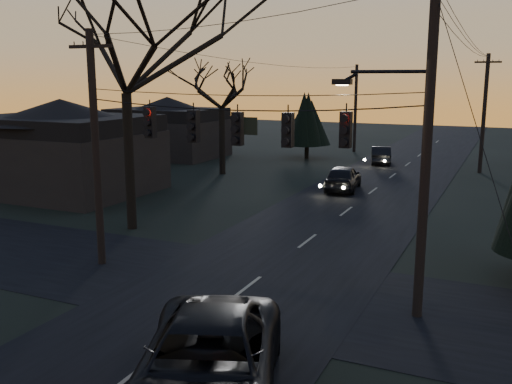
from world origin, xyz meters
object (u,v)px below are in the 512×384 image
at_px(sedan_oncoming_a, 343,178).
at_px(sedan_oncoming_b, 381,155).
at_px(utility_pole_right, 417,316).
at_px(utility_pole_far_r, 479,173).
at_px(suv_near, 207,366).
at_px(utility_pole_far_l, 354,152).
at_px(utility_pole_left, 102,264).
at_px(bare_tree_left, 124,36).

xyz_separation_m(sedan_oncoming_a, sedan_oncoming_b, (-0.33, 12.08, -0.09)).
height_order(utility_pole_right, utility_pole_far_r, utility_pole_right).
bearing_deg(suv_near, sedan_oncoming_b, 75.94).
distance_m(utility_pole_far_l, sedan_oncoming_a, 19.03).
height_order(utility_pole_far_l, sedan_oncoming_a, utility_pole_far_l).
xyz_separation_m(utility_pole_left, bare_tree_left, (-2.08, 4.65, 8.61)).
distance_m(bare_tree_left, suv_near, 17.04).
height_order(utility_pole_right, bare_tree_left, bare_tree_left).
relative_size(sedan_oncoming_a, sedan_oncoming_b, 1.09).
xyz_separation_m(utility_pole_far_l, sedan_oncoming_b, (3.91, -6.46, 0.70)).
relative_size(utility_pole_right, sedan_oncoming_b, 2.37).
relative_size(utility_pole_far_r, utility_pole_far_l, 1.06).
bearing_deg(utility_pole_left, utility_pole_far_l, 90.00).
xyz_separation_m(utility_pole_far_l, suv_near, (8.20, -42.54, 0.90)).
relative_size(utility_pole_left, suv_near, 1.32).
relative_size(utility_pole_far_r, suv_near, 1.32).
distance_m(utility_pole_left, sedan_oncoming_a, 17.99).
height_order(utility_pole_left, sedan_oncoming_a, utility_pole_left).
height_order(utility_pole_far_l, sedan_oncoming_b, utility_pole_far_l).
xyz_separation_m(utility_pole_left, utility_pole_far_r, (11.50, 28.00, 0.00)).
bearing_deg(sedan_oncoming_b, utility_pole_left, 68.29).
bearing_deg(suv_near, utility_pole_left, 120.58).
bearing_deg(utility_pole_left, utility_pole_far_r, 67.67).
bearing_deg(utility_pole_left, sedan_oncoming_b, 82.46).
bearing_deg(utility_pole_far_l, utility_pole_right, -72.28).
relative_size(utility_pole_far_r, sedan_oncoming_b, 2.01).
distance_m(utility_pole_right, sedan_oncoming_a, 18.93).
height_order(utility_pole_left, bare_tree_left, bare_tree_left).
bearing_deg(bare_tree_left, utility_pole_far_r, 59.82).
bearing_deg(sedan_oncoming_a, utility_pole_right, 105.73).
bearing_deg(sedan_oncoming_a, utility_pole_far_r, -131.42).
bearing_deg(bare_tree_left, suv_near, -47.45).
distance_m(bare_tree_left, sedan_oncoming_a, 16.29).
relative_size(utility_pole_left, sedan_oncoming_b, 2.01).
height_order(utility_pole_far_l, bare_tree_left, bare_tree_left).
height_order(bare_tree_left, suv_near, bare_tree_left).
relative_size(utility_pole_right, bare_tree_left, 0.81).
bearing_deg(suv_near, sedan_oncoming_a, 78.52).
xyz_separation_m(utility_pole_left, utility_pole_far_l, (0.00, 36.00, 0.00)).
relative_size(utility_pole_left, sedan_oncoming_a, 1.85).
xyz_separation_m(utility_pole_far_l, bare_tree_left, (-2.08, -31.35, 8.61)).
bearing_deg(sedan_oncoming_a, utility_pole_far_l, -83.95).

